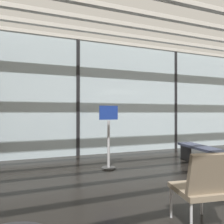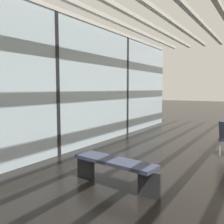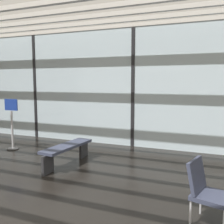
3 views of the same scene
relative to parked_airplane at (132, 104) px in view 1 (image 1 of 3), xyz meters
name	(u,v)px [view 1 (image 1 of 3)]	position (x,y,z in m)	size (l,w,h in m)	color
glass_curtain_wall	(175,100)	(-1.11, -5.95, -0.11)	(14.00, 0.08, 3.48)	silver
window_mullion_0	(78,97)	(-4.61, -5.95, -0.11)	(0.10, 0.12, 3.48)	black
window_mullion_1	(175,100)	(-1.11, -5.95, -0.11)	(0.10, 0.12, 3.48)	black
parked_airplane	(132,104)	(0.00, 0.00, 0.00)	(13.22, 3.70, 3.70)	silver
lounge_chair_3	(202,185)	(-3.96, -10.17, -1.36)	(0.55, 0.59, 0.87)	#7F705B
waiting_bench	(203,151)	(-2.01, -8.17, -1.49)	(0.55, 1.69, 0.47)	#33384C
info_sign	(109,139)	(-4.18, -7.59, -1.17)	(0.44, 0.32, 1.44)	#333333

